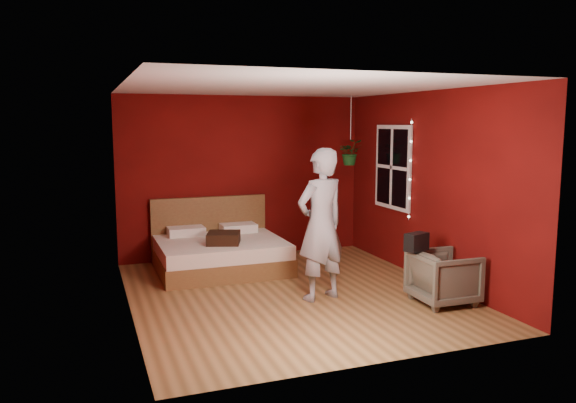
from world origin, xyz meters
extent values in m
plane|color=olive|center=(0.00, 0.00, 0.00)|extent=(4.50, 4.50, 0.00)
cube|color=#640C0A|center=(0.00, 2.26, 1.30)|extent=(4.00, 0.02, 2.60)
cube|color=#640C0A|center=(0.00, -2.26, 1.30)|extent=(4.00, 0.02, 2.60)
cube|color=#640C0A|center=(-2.01, 0.00, 1.30)|extent=(0.02, 4.50, 2.60)
cube|color=#640C0A|center=(2.01, 0.00, 1.30)|extent=(0.02, 4.50, 2.60)
cube|color=silver|center=(0.00, 0.00, 2.61)|extent=(4.00, 4.50, 0.02)
cube|color=white|center=(1.97, 0.90, 1.50)|extent=(0.04, 0.97, 1.27)
cube|color=black|center=(1.96, 0.90, 1.50)|extent=(0.02, 0.85, 1.15)
cube|color=white|center=(1.95, 0.90, 1.50)|extent=(0.03, 0.05, 1.15)
cube|color=white|center=(1.95, 0.90, 1.50)|extent=(0.03, 0.85, 0.05)
cylinder|color=silver|center=(1.94, 0.38, 1.50)|extent=(0.01, 0.01, 1.45)
sphere|color=#FFF2CC|center=(1.94, 0.38, 0.83)|extent=(0.04, 0.04, 0.04)
sphere|color=#FFF2CC|center=(1.94, 0.38, 1.09)|extent=(0.04, 0.04, 0.04)
sphere|color=#FFF2CC|center=(1.94, 0.38, 1.36)|extent=(0.04, 0.04, 0.04)
sphere|color=#FFF2CC|center=(1.94, 0.38, 1.63)|extent=(0.04, 0.04, 0.04)
sphere|color=#FFF2CC|center=(1.94, 0.38, 1.90)|extent=(0.04, 0.04, 0.04)
sphere|color=#FFF2CC|center=(1.94, 0.38, 2.17)|extent=(0.04, 0.04, 0.04)
cube|color=brown|center=(-0.59, 1.42, 0.13)|extent=(1.83, 1.56, 0.26)
cube|color=white|center=(-0.59, 1.42, 0.36)|extent=(1.80, 1.53, 0.20)
cube|color=brown|center=(-0.59, 2.16, 0.50)|extent=(1.83, 0.07, 1.01)
cube|color=white|center=(-1.00, 1.94, 0.52)|extent=(0.55, 0.35, 0.13)
cube|color=white|center=(-0.18, 1.94, 0.52)|extent=(0.55, 0.35, 0.13)
imported|color=gray|center=(0.25, -0.32, 0.94)|extent=(0.78, 0.61, 1.87)
imported|color=#555243|center=(1.58, -0.99, 0.32)|extent=(0.72, 0.70, 0.64)
cube|color=black|center=(1.28, -0.84, 0.75)|extent=(0.34, 0.25, 0.22)
cube|color=black|center=(-0.60, 1.18, 0.54)|extent=(0.57, 0.57, 0.16)
cylinder|color=silver|center=(1.56, 1.53, 2.25)|extent=(0.01, 0.01, 0.69)
imported|color=#17501E|center=(1.56, 1.53, 1.70)|extent=(0.44, 0.40, 0.41)
camera|label=1|loc=(-2.45, -6.51, 2.17)|focal=35.00mm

